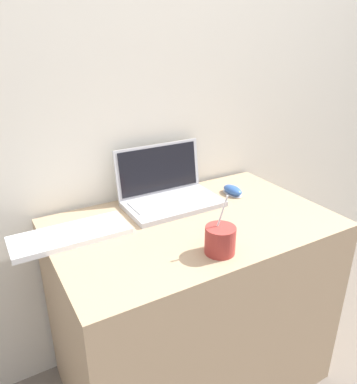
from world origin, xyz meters
The scene contains 6 objects.
wall_back centered at (0.00, 0.67, 1.25)m, with size 7.00×0.04×2.50m.
desk centered at (0.00, 0.32, 0.38)m, with size 1.02×0.63×0.76m.
laptop centered at (0.00, 0.51, 0.81)m, with size 0.37×0.25×0.22m.
drink_cup centered at (-0.04, 0.10, 0.80)m, with size 0.10×0.10×0.19m.
computer_mouse centered at (0.28, 0.45, 0.77)m, with size 0.06×0.11×0.04m.
external_keyboard centered at (-0.42, 0.43, 0.77)m, with size 0.39×0.16×0.02m.
Camera 1 is at (-0.66, -0.70, 1.39)m, focal length 35.00 mm.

